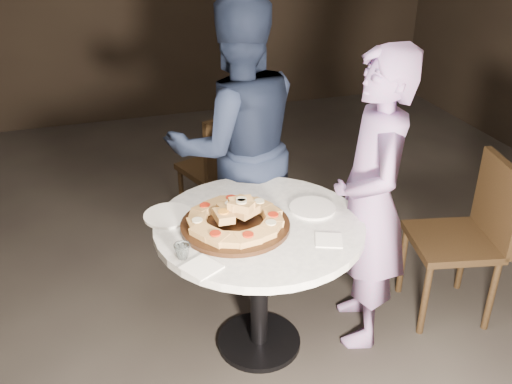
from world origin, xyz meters
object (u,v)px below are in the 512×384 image
Objects in this scene: water_glass at (182,251)px; chair_far at (223,164)px; focaccia_pile at (236,217)px; diner_navy at (237,146)px; table at (259,247)px; chair_right at (471,229)px; serving_board at (235,225)px; diner_teal at (371,203)px.

water_glass is 0.08× the size of chair_far.
focaccia_pile is 0.27× the size of diner_navy.
table is 1.25× the size of chair_right.
diner_navy is (0.47, 0.83, 0.06)m from water_glass.
chair_right is at bearing 4.31° from water_glass.
serving_board is 0.70m from diner_navy.
water_glass is 0.92m from diner_teal.
diner_navy reaches higher than focaccia_pile.
water_glass is at bearing -148.34° from focaccia_pile.
chair_far reaches higher than water_glass.
serving_board is 1.25m from chair_right.
chair_right is at bearing -2.50° from focaccia_pile.
chair_right is at bearing 104.65° from diner_teal.
focaccia_pile is at bearing -177.94° from table.
diner_teal is (0.65, -0.03, 0.02)m from serving_board.
water_glass is at bearing -65.28° from diner_teal.
diner_navy is at bearing 82.69° from table.
table is at bearing 81.77° from diner_navy.
chair_right is (1.23, -0.05, -0.22)m from serving_board.
serving_board is at bearing 31.46° from water_glass.
table is 2.24× the size of serving_board.
water_glass is 0.04× the size of diner_navy.
chair_far reaches higher than table.
serving_board is 0.31m from water_glass.
diner_teal is (0.45, -0.70, -0.06)m from diner_navy.
chair_far is at bearing 78.58° from focaccia_pile.
focaccia_pile is 1.17m from chair_far.
focaccia_pile reaches higher than table.
diner_navy is at bearing 73.60° from focaccia_pile.
focaccia_pile is at bearing 31.66° from water_glass.
chair_far reaches higher than serving_board.
chair_far is at bearing 84.11° from table.
chair_right is 0.59× the size of diner_teal.
chair_far is at bearing -143.64° from diner_teal.
diner_navy is 1.08× the size of diner_teal.
chair_right is at bearing 144.16° from diner_navy.
chair_far is (0.11, 1.11, -0.09)m from table.
chair_right is at bearing -2.95° from table.
serving_board is 7.06× the size of water_glass.
chair_right reaches higher than chair_far.
chair_far is at bearing 78.47° from serving_board.
focaccia_pile is 0.51× the size of chair_far.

